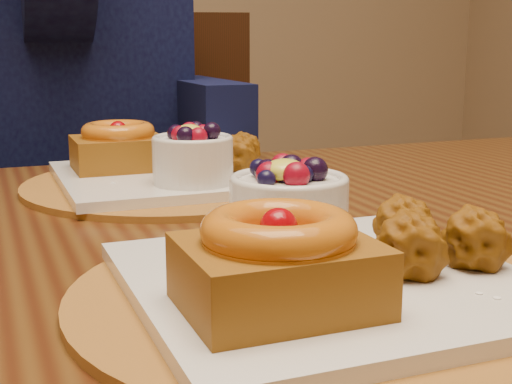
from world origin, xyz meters
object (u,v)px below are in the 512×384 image
dining_table (229,300)px  chair_far (146,227)px  place_setting_near (319,260)px  place_setting_far (170,167)px  diner (51,25)px

dining_table → chair_far: 0.80m
place_setting_near → chair_far: size_ratio=0.38×
dining_table → place_setting_far: place_setting_far is taller
place_setting_near → diner: 0.88m
dining_table → place_setting_near: (-0.00, -0.21, 0.11)m
place_setting_far → diner: 0.48m
chair_far → place_setting_far: bearing=-87.1°
dining_table → place_setting_near: bearing=-91.0°
dining_table → chair_far: bearing=83.6°
place_setting_far → chair_far: chair_far is taller
dining_table → place_setting_near: 0.24m
place_setting_near → place_setting_far: size_ratio=1.00×
place_setting_near → diner: bearing=96.3°
place_setting_near → place_setting_far: place_setting_near is taller
chair_far → diner: (-0.19, -0.14, 0.41)m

